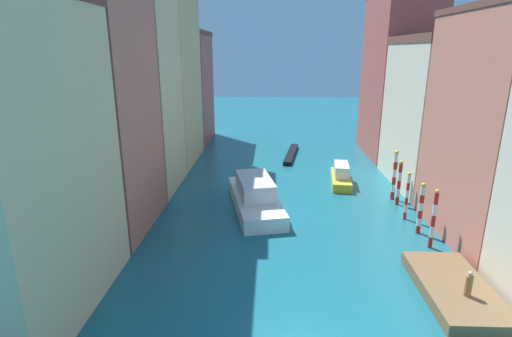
# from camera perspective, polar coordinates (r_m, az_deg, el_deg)

# --- Properties ---
(ground_plane) EXTENTS (154.00, 154.00, 0.00)m
(ground_plane) POSITION_cam_1_polar(r_m,az_deg,el_deg) (40.64, 4.34, -2.03)
(ground_plane) COLOR #196070
(building_left_0) EXTENTS (6.56, 10.83, 15.76)m
(building_left_0) POSITION_cam_1_polar(r_m,az_deg,el_deg) (22.02, -31.89, 0.69)
(building_left_0) COLOR beige
(building_left_0) RESTS_ON ground
(building_left_1) EXTENTS (6.56, 9.26, 18.55)m
(building_left_1) POSITION_cam_1_polar(r_m,az_deg,el_deg) (30.56, -21.82, 8.52)
(building_left_1) COLOR #C6705B
(building_left_1) RESTS_ON ground
(building_left_2) EXTENTS (6.56, 8.28, 20.08)m
(building_left_2) POSITION_cam_1_polar(r_m,az_deg,el_deg) (38.86, -16.61, 11.65)
(building_left_2) COLOR beige
(building_left_2) RESTS_ON ground
(building_left_3) EXTENTS (6.56, 11.30, 21.57)m
(building_left_3) POSITION_cam_1_polar(r_m,az_deg,el_deg) (48.12, -12.97, 13.64)
(building_left_3) COLOR #DBB77A
(building_left_3) RESTS_ON ground
(building_left_4) EXTENTS (6.56, 10.53, 15.55)m
(building_left_4) POSITION_cam_1_polar(r_m,az_deg,el_deg) (59.12, -9.99, 11.37)
(building_left_4) COLOR #B25147
(building_left_4) RESTS_ON ground
(building_right_1) EXTENTS (6.56, 11.28, 15.81)m
(building_right_1) POSITION_cam_1_polar(r_m,az_deg,el_deg) (31.33, 31.90, 4.81)
(building_right_1) COLOR #C6705B
(building_right_1) RESTS_ON ground
(building_right_2) EXTENTS (6.56, 12.05, 14.32)m
(building_right_2) POSITION_cam_1_polar(r_m,az_deg,el_deg) (41.84, 24.11, 7.23)
(building_right_2) COLOR beige
(building_right_2) RESTS_ON ground
(building_right_3) EXTENTS (6.56, 12.13, 19.95)m
(building_right_3) POSITION_cam_1_polar(r_m,az_deg,el_deg) (53.12, 19.65, 12.48)
(building_right_3) COLOR #B25147
(building_right_3) RESTS_ON ground
(waterfront_dock) EXTENTS (3.57, 7.11, 0.74)m
(waterfront_dock) POSITION_cam_1_polar(r_m,az_deg,el_deg) (25.28, 26.59, -15.26)
(waterfront_dock) COLOR brown
(waterfront_dock) RESTS_ON ground
(person_on_dock) EXTENTS (0.36, 0.36, 1.42)m
(person_on_dock) POSITION_cam_1_polar(r_m,az_deg,el_deg) (23.98, 28.25, -14.47)
(person_on_dock) COLOR olive
(person_on_dock) RESTS_ON waterfront_dock
(mooring_pole_0) EXTENTS (0.30, 0.30, 4.24)m
(mooring_pole_0) POSITION_cam_1_polar(r_m,az_deg,el_deg) (29.32, 24.16, -6.56)
(mooring_pole_0) COLOR red
(mooring_pole_0) RESTS_ON ground
(mooring_pole_1) EXTENTS (0.36, 0.36, 3.91)m
(mooring_pole_1) POSITION_cam_1_polar(r_m,az_deg,el_deg) (31.31, 22.61, -5.23)
(mooring_pole_1) COLOR red
(mooring_pole_1) RESTS_ON ground
(mooring_pole_2) EXTENTS (0.27, 0.27, 3.93)m
(mooring_pole_2) POSITION_cam_1_polar(r_m,az_deg,el_deg) (33.46, 20.89, -3.65)
(mooring_pole_2) COLOR red
(mooring_pole_2) RESTS_ON ground
(mooring_pole_3) EXTENTS (0.34, 0.34, 3.99)m
(mooring_pole_3) POSITION_cam_1_polar(r_m,az_deg,el_deg) (36.37, 19.88, -1.89)
(mooring_pole_3) COLOR red
(mooring_pole_3) RESTS_ON ground
(mooring_pole_4) EXTENTS (0.39, 0.39, 4.56)m
(mooring_pole_4) POSITION_cam_1_polar(r_m,az_deg,el_deg) (37.49, 19.29, -0.82)
(mooring_pole_4) COLOR red
(mooring_pole_4) RESTS_ON ground
(vaporetto_white) EXTENTS (5.52, 10.92, 2.72)m
(vaporetto_white) POSITION_cam_1_polar(r_m,az_deg,el_deg) (33.80, -0.14, -4.03)
(vaporetto_white) COLOR white
(vaporetto_white) RESTS_ON ground
(gondola_black) EXTENTS (2.35, 9.62, 0.49)m
(gondola_black) POSITION_cam_1_polar(r_m,az_deg,el_deg) (50.88, 5.07, 2.09)
(gondola_black) COLOR black
(gondola_black) RESTS_ON ground
(motorboat_0) EXTENTS (2.41, 6.10, 2.08)m
(motorboat_0) POSITION_cam_1_polar(r_m,az_deg,el_deg) (40.86, 12.11, -1.07)
(motorboat_0) COLOR gold
(motorboat_0) RESTS_ON ground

